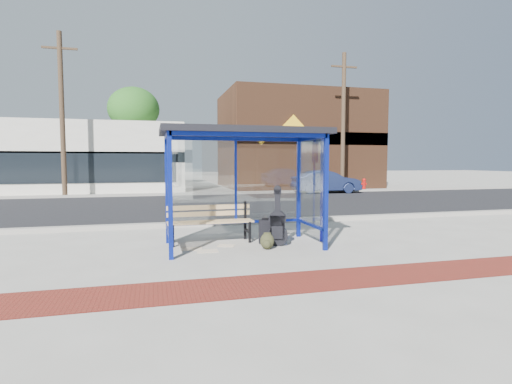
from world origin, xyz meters
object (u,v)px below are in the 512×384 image
object	(u,v)px
suitcase	(266,232)
bench	(210,220)
fire_hydrant	(364,184)
guitar_bag	(277,225)
parked_car	(326,182)
backpack	(267,241)

from	to	relation	value
suitcase	bench	bearing A→B (deg)	171.06
fire_hydrant	suitcase	bearing A→B (deg)	-126.57
guitar_bag	fire_hydrant	size ratio (longest dim) A/B	1.60
suitcase	parked_car	xyz separation A→B (m)	(7.08, 12.48, 0.37)
backpack	fire_hydrant	size ratio (longest dim) A/B	0.45
parked_car	bench	bearing A→B (deg)	147.96
bench	parked_car	bearing A→B (deg)	54.13
backpack	fire_hydrant	distance (m)	17.47
bench	guitar_bag	xyz separation A→B (m)	(1.31, -0.69, -0.06)
parked_car	fire_hydrant	world-z (taller)	parked_car
parked_car	fire_hydrant	xyz separation A→B (m)	(3.02, 1.13, -0.22)
suitcase	fire_hydrant	size ratio (longest dim) A/B	0.75
bench	backpack	bearing A→B (deg)	-45.19
bench	guitar_bag	size ratio (longest dim) A/B	1.56
bench	fire_hydrant	size ratio (longest dim) A/B	2.49
parked_car	backpack	bearing A→B (deg)	153.27
backpack	parked_car	size ratio (longest dim) A/B	0.09
bench	guitar_bag	bearing A→B (deg)	-29.36
backpack	bench	bearing A→B (deg)	154.40
bench	fire_hydrant	distance (m)	17.33
suitcase	fire_hydrant	xyz separation A→B (m)	(10.10, 13.61, 0.14)
guitar_bag	suitcase	xyz separation A→B (m)	(-0.16, 0.27, -0.18)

